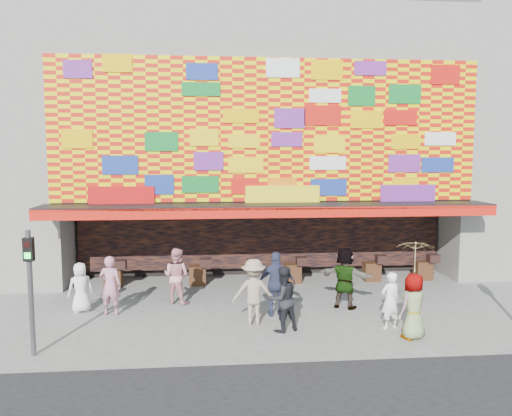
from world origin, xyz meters
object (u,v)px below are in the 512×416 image
at_px(ped_g, 413,306).
at_px(ped_i, 176,276).
at_px(ped_b, 110,285).
at_px(ped_f, 345,278).
at_px(ped_h, 390,300).
at_px(parasol, 415,258).
at_px(ped_c, 283,299).
at_px(ped_d, 254,292).
at_px(ped_a, 81,287).
at_px(ped_e, 276,284).
at_px(signal_left, 30,278).

height_order(ped_g, ped_i, ped_i).
relative_size(ped_b, ped_f, 0.93).
distance_m(ped_b, ped_h, 8.03).
distance_m(ped_f, parasol, 3.12).
relative_size(ped_c, ped_d, 0.96).
distance_m(ped_a, ped_b, 1.02).
distance_m(ped_f, ped_i, 5.30).
height_order(ped_f, parasol, parasol).
bearing_deg(ped_g, ped_e, -56.94).
bearing_deg(ped_d, ped_b, -11.66).
distance_m(ped_b, ped_c, 5.19).
distance_m(ped_c, parasol, 3.60).
height_order(ped_b, ped_c, ped_b).
height_order(ped_c, ped_d, ped_d).
height_order(ped_c, parasol, parasol).
height_order(ped_b, ped_i, ped_i).
xyz_separation_m(ped_f, ped_i, (-5.21, 0.98, -0.06)).
bearing_deg(signal_left, parasol, 1.47).
height_order(ped_c, ped_f, ped_f).
distance_m(ped_f, ped_h, 2.05).
bearing_deg(ped_c, ped_h, 154.86).
height_order(ped_d, ped_i, ped_d).
bearing_deg(ped_b, ped_i, -145.29).
xyz_separation_m(ped_g, ped_h, (-0.32, 0.78, -0.07)).
xyz_separation_m(ped_b, ped_c, (4.86, -1.81, -0.00)).
distance_m(ped_a, ped_c, 6.20).
height_order(ped_b, ped_h, ped_b).
xyz_separation_m(ped_h, parasol, (0.32, -0.78, 1.34)).
distance_m(ped_e, ped_g, 3.90).
bearing_deg(ped_f, ped_a, 29.78).
bearing_deg(ped_i, ped_f, -165.69).
bearing_deg(ped_g, signal_left, -22.17).
relative_size(ped_b, ped_i, 1.00).
distance_m(ped_d, ped_f, 3.16).
bearing_deg(signal_left, ped_h, 6.45).
bearing_deg(signal_left, ped_b, 67.12).
bearing_deg(parasol, signal_left, -178.53).
height_order(ped_a, ped_g, ped_g).
bearing_deg(ped_e, parasol, 145.55).
relative_size(ped_d, ped_e, 0.97).
distance_m(ped_a, ped_h, 9.03).
xyz_separation_m(ped_h, ped_i, (-5.94, 2.89, 0.11)).
xyz_separation_m(ped_d, ped_i, (-2.28, 2.19, -0.03)).
bearing_deg(ped_h, ped_g, 95.97).
bearing_deg(ped_b, ped_h, 172.80).
bearing_deg(parasol, ped_f, 111.53).
bearing_deg(ped_c, ped_i, -66.75).
xyz_separation_m(ped_a, ped_d, (5.09, -1.55, 0.17)).
bearing_deg(ped_b, ped_c, 165.99).
bearing_deg(ped_a, ped_e, 144.42).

